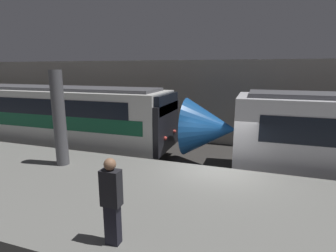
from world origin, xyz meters
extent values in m
plane|color=#33302D|center=(0.00, 0.00, 0.00)|extent=(120.00, 120.00, 0.00)
cube|color=slate|center=(0.00, -2.75, 0.48)|extent=(40.00, 5.49, 0.97)
cube|color=#9E998E|center=(0.00, 6.32, 2.42)|extent=(50.00, 0.15, 4.84)
cylinder|color=#56565B|center=(-5.36, -1.51, 2.65)|extent=(0.43, 0.43, 3.36)
cone|color=#195199|center=(-0.67, 2.27, 1.84)|extent=(2.20, 2.54, 2.54)
sphere|color=#F2EFCC|center=(-1.62, 2.27, 1.44)|extent=(0.20, 0.20, 0.20)
cube|color=black|center=(-2.67, 2.27, 1.76)|extent=(0.25, 2.92, 2.13)
cube|color=black|center=(-2.67, 2.27, 2.83)|extent=(0.25, 2.62, 0.85)
sphere|color=#EA4C42|center=(-2.51, 1.60, 1.38)|extent=(0.18, 0.18, 0.18)
sphere|color=#EA4C42|center=(-2.51, 2.94, 1.38)|extent=(0.18, 0.18, 0.18)
cube|color=black|center=(-1.38, -4.80, 1.38)|extent=(0.28, 0.20, 0.83)
cube|color=#232328|center=(-1.38, -4.80, 2.15)|extent=(0.38, 0.24, 0.72)
sphere|color=#9E7051|center=(-1.38, -4.80, 2.63)|extent=(0.23, 0.23, 0.23)
camera|label=1|loc=(1.11, -8.81, 4.37)|focal=28.00mm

